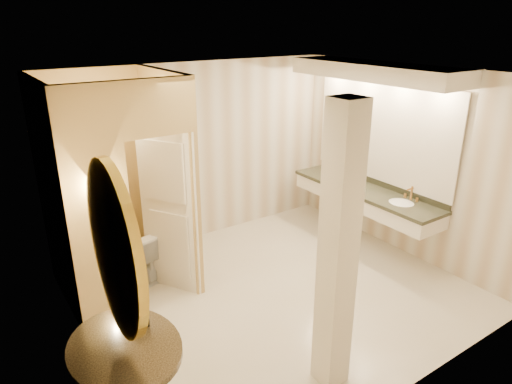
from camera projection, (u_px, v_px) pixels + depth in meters
floor at (276, 292)px, 5.81m from camera, size 4.50×4.50×0.00m
ceiling at (280, 75)px, 4.85m from camera, size 4.50×4.50×0.00m
wall_back at (198, 154)px, 6.87m from camera, size 4.50×0.02×2.70m
wall_front at (422, 264)px, 3.78m from camera, size 4.50×0.02×2.70m
wall_left at (79, 243)px, 4.14m from camera, size 0.02×4.00×2.70m
wall_right at (403, 161)px, 6.51m from camera, size 0.02×4.00×2.70m
toilet_closet at (154, 185)px, 5.47m from camera, size 1.50×1.55×2.70m
wall_sconce at (96, 183)px, 4.51m from camera, size 0.14×0.14×0.42m
vanity at (371, 139)px, 6.58m from camera, size 0.75×2.69×2.09m
console_shelf at (120, 293)px, 3.38m from camera, size 1.07×1.07×1.98m
pillar at (338, 254)px, 3.95m from camera, size 0.26×0.26×2.70m
tissue_box at (139, 319)px, 3.76m from camera, size 0.13×0.13×0.13m
toilet at (139, 255)px, 6.00m from camera, size 0.52×0.75×0.69m
soap_bottle_a at (342, 177)px, 7.09m from camera, size 0.08×0.08×0.15m
soap_bottle_b at (353, 180)px, 7.02m from camera, size 0.12×0.12×0.12m
soap_bottle_c at (353, 180)px, 6.87m from camera, size 0.10×0.10×0.22m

